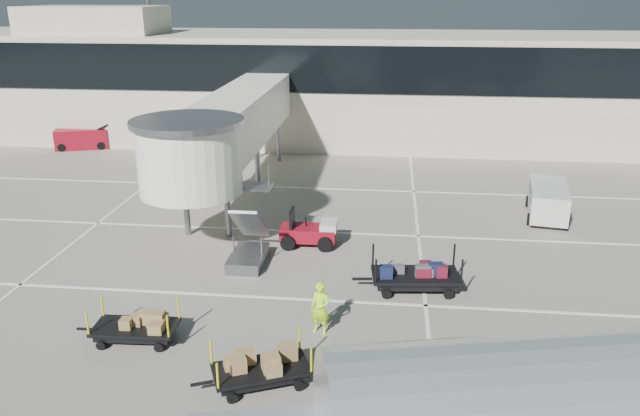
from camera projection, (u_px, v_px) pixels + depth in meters
The scene contains 11 objects.
ground at pixel (256, 324), 21.95m from camera, with size 140.00×140.00×0.00m, color #9E998D.
lane_markings at pixel (282, 228), 30.77m from camera, with size 40.00×30.00×0.02m.
terminal at pixel (329, 85), 48.72m from camera, with size 64.00×12.11×15.20m.
jet_bridge at pixel (227, 129), 32.45m from camera, with size 5.70×20.40×6.03m.
baggage_tug at pixel (310, 233), 28.55m from camera, with size 2.58×1.64×1.68m.
suitcase_cart at pixel (417, 276), 24.30m from camera, with size 4.21×2.01×1.62m.
box_cart_near at pixel (261, 369), 18.43m from camera, with size 3.50×2.43×1.37m.
box_cart_far at pixel (133, 328), 20.71m from camera, with size 3.42×1.50×1.33m.
ground_worker at pixel (320, 308), 21.09m from camera, with size 0.68×0.45×1.88m, color #B6FF1A.
minivan at pixel (548, 198), 32.08m from camera, with size 2.52×4.63×1.66m.
belt_loader at pixel (83, 139), 46.10m from camera, with size 4.25×2.67×1.93m.
Camera 1 is at (4.35, -19.01, 11.10)m, focal length 35.00 mm.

